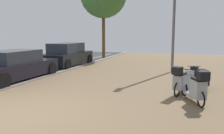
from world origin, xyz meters
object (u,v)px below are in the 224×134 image
Objects in this scene: scooter_far at (200,78)px; parked_car_far at (67,55)px; scooter_near at (182,81)px; scooter_mid at (196,88)px; lamp_post at (174,9)px; parked_car_near at (14,66)px.

scooter_far is 8.59m from parked_car_far.
parked_car_far is (-7.03, 4.93, 0.24)m from scooter_near.
scooter_near is 1.08× the size of scooter_mid.
lamp_post is (6.42, -0.24, 2.61)m from parked_car_far.
parked_car_near is 8.27m from lamp_post.
scooter_far is (0.22, 2.03, -0.06)m from scooter_mid.
parked_car_far is at bearing 90.23° from parked_car_near.
scooter_far is (0.63, 1.06, -0.05)m from scooter_near.
scooter_near is 0.29× the size of lamp_post.
parked_car_near is 0.71× the size of lamp_post.
scooter_far is at bearing -71.04° from lamp_post.
parked_car_far is 6.93m from lamp_post.
parked_car_near is at bearing 171.18° from scooter_mid.
scooter_near is at bearing -120.94° from scooter_far.
lamp_post is at bearing 100.27° from scooter_mid.
scooter_far is 0.42× the size of parked_car_near.
scooter_near is 1.05m from scooter_mid.
scooter_mid is at bearing -66.93° from scooter_near.
lamp_post is (-0.61, 4.69, 2.85)m from scooter_near.
scooter_mid is (0.41, -0.97, 0.01)m from scooter_near.
scooter_far is at bearing 83.75° from scooter_mid.
scooter_far is 7.70m from parked_car_near.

